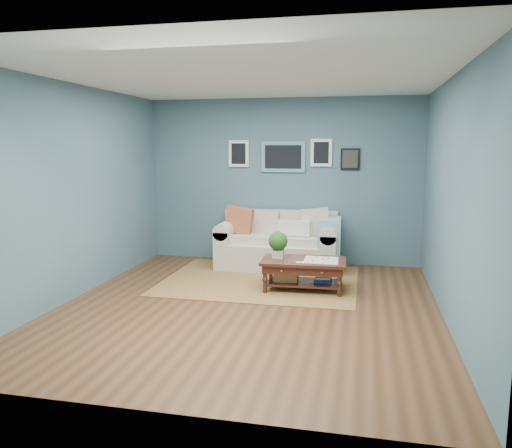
# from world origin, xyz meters

# --- Properties ---
(room_shell) EXTENTS (5.00, 5.02, 2.70)m
(room_shell) POSITION_xyz_m (0.00, 0.06, 1.36)
(room_shell) COLOR brown
(room_shell) RESTS_ON ground
(area_rug) EXTENTS (2.74, 2.19, 0.01)m
(area_rug) POSITION_xyz_m (-0.10, 1.19, 0.01)
(area_rug) COLOR brown
(area_rug) RESTS_ON ground
(loveseat) EXTENTS (1.93, 0.88, 0.99)m
(loveseat) POSITION_xyz_m (0.10, 2.03, 0.40)
(loveseat) COLOR beige
(loveseat) RESTS_ON ground
(coffee_table) EXTENTS (1.14, 0.69, 0.78)m
(coffee_table) POSITION_xyz_m (0.50, 0.86, 0.35)
(coffee_table) COLOR black
(coffee_table) RESTS_ON ground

